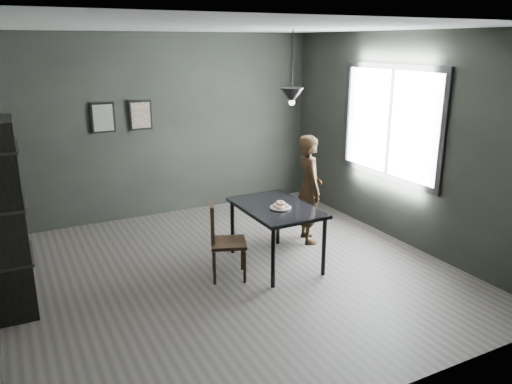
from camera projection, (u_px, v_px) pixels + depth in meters
name	position (u px, v px, depth m)	size (l,w,h in m)	color
ground	(232.00, 273.00, 5.98)	(5.00, 5.00, 0.00)	#383330
back_wall	(163.00, 126.00, 7.70)	(5.00, 0.10, 2.80)	black
ceiling	(228.00, 27.00, 5.17)	(5.00, 5.00, 0.02)	silver
window_assembly	(390.00, 123.00, 6.77)	(0.04, 1.96, 1.56)	white
cafe_table	(276.00, 212.00, 6.05)	(0.80, 1.20, 0.75)	black
white_plate	(280.00, 208.00, 5.93)	(0.23, 0.23, 0.01)	white
donut_pile	(281.00, 205.00, 5.92)	(0.19, 0.19, 0.09)	beige
woman	(309.00, 189.00, 6.74)	(0.54, 0.36, 1.49)	black
wood_chair	(221.00, 235.00, 5.72)	(0.52, 0.52, 0.93)	black
shelf_unit	(5.00, 220.00, 4.88)	(0.37, 0.66, 1.97)	black
pendant_lamp	(292.00, 95.00, 5.84)	(0.28, 0.28, 0.86)	black
framed_print_left	(103.00, 118.00, 7.22)	(0.34, 0.04, 0.44)	black
framed_print_right	(141.00, 115.00, 7.46)	(0.34, 0.04, 0.44)	black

